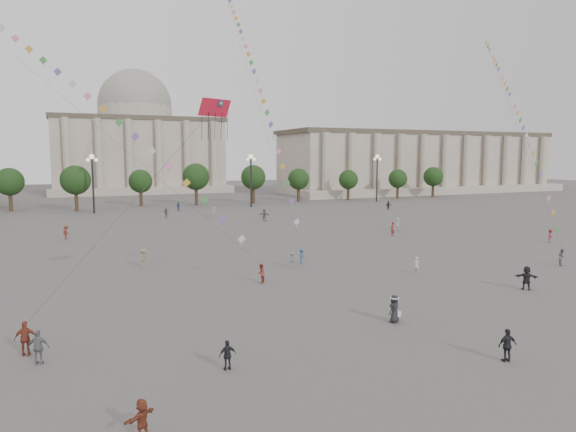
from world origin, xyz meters
name	(u,v)px	position (x,y,z in m)	size (l,w,h in m)	color
ground	(381,309)	(0.00, 0.00, 0.00)	(360.00, 360.00, 0.00)	#524F4D
hall_east	(420,163)	(75.00, 93.89, 8.43)	(84.00, 26.22, 17.20)	#A7998C
hall_central	(137,143)	(0.00, 129.22, 14.23)	(48.30, 34.30, 35.50)	#A7998C
tree_row	(169,180)	(0.00, 78.00, 5.39)	(137.12, 5.12, 8.00)	#36281B
lamp_post_mid_west	(92,173)	(-15.00, 70.00, 7.35)	(2.00, 0.90, 10.65)	#262628
lamp_post_mid_east	(251,171)	(15.00, 70.00, 7.35)	(2.00, 0.90, 10.65)	#262628
lamp_post_far_east	(377,169)	(45.00, 70.00, 7.35)	(2.00, 0.90, 10.65)	#262628
person_crowd_0	(178,206)	(-0.21, 68.00, 0.86)	(1.01, 0.42, 1.72)	#36467B
person_crowd_3	(527,278)	(13.25, -0.08, 0.94)	(1.74, 0.55, 1.87)	#222127
person_crowd_4	(214,212)	(3.48, 56.21, 0.86)	(1.60, 0.51, 1.73)	silver
person_crowd_6	(292,259)	(-0.15, 14.55, 0.74)	(0.96, 0.55, 1.48)	slate
person_crowd_7	(397,224)	(22.58, 30.20, 0.96)	(1.77, 0.57, 1.91)	white
person_crowd_8	(550,236)	(33.55, 14.71, 0.85)	(1.09, 0.63, 1.69)	maroon
person_crowd_9	(388,205)	(37.57, 54.40, 0.82)	(1.52, 0.49, 1.64)	black
person_crowd_12	(264,215)	(9.45, 47.60, 0.97)	(1.80, 0.57, 1.94)	slate
person_crowd_13	(416,265)	(8.75, 7.72, 0.77)	(0.56, 0.37, 1.54)	#B9B9B5
person_crowd_16	(166,213)	(-4.36, 57.30, 0.90)	(1.05, 0.44, 1.80)	#5B5A5F
person_crowd_17	(66,232)	(-19.59, 40.60, 0.86)	(1.11, 0.64, 1.71)	maroon
person_crowd_18	(392,229)	(19.30, 26.61, 0.93)	(0.68, 0.44, 1.86)	maroon
person_crowd_19	(144,258)	(-12.89, 20.13, 0.87)	(1.12, 0.64, 1.73)	#7F7B58
tourist_0	(26,338)	(-21.46, 0.45, 0.92)	(1.08, 0.45, 1.84)	brown
tourist_1	(507,345)	(0.91, -10.00, 0.85)	(1.00, 0.42, 1.70)	black
tourist_2	(142,418)	(-16.96, -10.00, 0.74)	(1.37, 0.44, 1.48)	brown
tourist_3	(39,347)	(-20.78, -1.08, 0.88)	(1.03, 0.43, 1.76)	slate
tourist_4	(228,355)	(-12.33, -5.42, 0.74)	(0.87, 0.36, 1.48)	black
kite_flyer_0	(261,273)	(-4.93, 10.03, 0.80)	(0.78, 0.61, 1.60)	#9E382B
kite_flyer_1	(302,256)	(1.26, 15.49, 0.76)	(0.98, 0.56, 1.52)	#375A7C
kite_flyer_2	(562,257)	(23.54, 5.08, 0.80)	(0.78, 0.61, 1.61)	slate
hat_person	(394,308)	(-0.75, -2.63, 0.91)	(1.00, 0.85, 1.74)	black
dragon_kite	(213,121)	(-10.87, 1.98, 12.43)	(6.46, 1.48, 15.85)	red
kite_train_west	(23,50)	(-22.49, 28.33, 20.48)	(33.53, 34.41, 59.85)	#3F3F3F
kite_train_mid	(245,48)	(4.10, 40.70, 25.12)	(6.09, 47.52, 65.14)	#3F3F3F
kite_train_east	(512,104)	(37.33, 25.10, 17.44)	(26.42, 37.52, 55.07)	#3F3F3F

